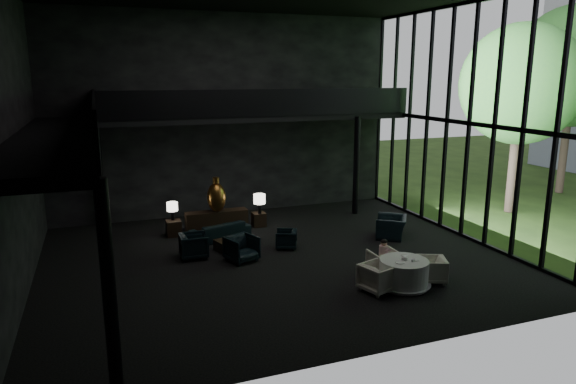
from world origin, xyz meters
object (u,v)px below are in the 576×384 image
object	(u,v)px
table_lamp_left	(172,207)
child	(384,249)
console	(217,220)
lounge_armchair_east	(286,239)
table_lamp_right	(259,200)
lounge_armchair_south	(242,246)
sofa	(220,228)
lounge_armchair_west	(194,243)
side_table_left	(174,228)
window_armchair	(392,222)
dining_chair_west	(378,275)
coffee_table	(230,246)
dining_chair_north	(384,261)
side_table_right	(259,219)
dining_table	(403,275)
bronze_urn	(216,197)

from	to	relation	value
table_lamp_left	child	world-z (taller)	table_lamp_left
console	lounge_armchair_east	size ratio (longest dim) A/B	3.77
table_lamp_left	table_lamp_right	bearing A→B (deg)	-2.24
lounge_armchair_south	lounge_armchair_east	bearing A→B (deg)	-0.50
sofa	lounge_armchair_west	distance (m)	1.95
sofa	child	xyz separation A→B (m)	(3.70, -4.74, 0.33)
side_table_left	console	bearing A→B (deg)	5.98
console	child	bearing A→B (deg)	-58.62
console	table_lamp_left	size ratio (longest dim) A/B	3.50
table_lamp_left	child	bearing A→B (deg)	-48.18
window_armchair	dining_chair_west	bearing A→B (deg)	-1.71
console	lounge_armchair_south	xyz separation A→B (m)	(0.01, -3.46, 0.12)
side_table_left	table_lamp_left	bearing A→B (deg)	90.00
coffee_table	table_lamp_left	bearing A→B (deg)	122.27
table_lamp_right	lounge_armchair_south	bearing A→B (deg)	-116.06
lounge_armchair_east	dining_chair_north	world-z (taller)	dining_chair_north
lounge_armchair_west	child	world-z (taller)	child
table_lamp_left	lounge_armchair_west	distance (m)	2.66
lounge_armchair_east	coffee_table	distance (m)	1.86
lounge_armchair_south	dining_chair_north	size ratio (longest dim) A/B	1.18
table_lamp_right	lounge_armchair_east	xyz separation A→B (m)	(0.10, -2.63, -0.76)
side_table_right	window_armchair	world-z (taller)	window_armchair
lounge_armchair_east	coffee_table	xyz separation A→B (m)	(-1.81, 0.41, -0.13)
side_table_left	side_table_right	distance (m)	3.20
window_armchair	coffee_table	distance (m)	5.74
table_lamp_left	table_lamp_right	xyz separation A→B (m)	(3.20, -0.13, 0.03)
table_lamp_left	lounge_armchair_west	bearing A→B (deg)	-83.93
dining_table	console	bearing A→B (deg)	117.57
window_armchair	dining_table	xyz separation A→B (m)	(-1.99, -3.86, -0.22)
coffee_table	window_armchair	bearing A→B (deg)	-5.97
table_lamp_right	sofa	world-z (taller)	table_lamp_right
child	sofa	bearing A→B (deg)	-52.00
coffee_table	dining_chair_west	world-z (taller)	dining_chair_west
side_table_right	lounge_armchair_west	distance (m)	3.91
bronze_urn	window_armchair	distance (m)	6.35
child	coffee_table	bearing A→B (deg)	-42.93
sofa	lounge_armchair_east	size ratio (longest dim) A/B	3.41
window_armchair	dining_chair_west	xyz separation A→B (m)	(-2.80, -3.89, -0.10)
lounge_armchair_south	coffee_table	xyz separation A→B (m)	(-0.12, 1.04, -0.31)
table_lamp_left	sofa	size ratio (longest dim) A/B	0.32
bronze_urn	lounge_armchair_west	distance (m)	3.01
coffee_table	dining_chair_north	world-z (taller)	dining_chair_north
child	table_lamp_right	bearing A→B (deg)	-70.77
table_lamp_left	side_table_right	bearing A→B (deg)	-0.01
coffee_table	side_table_left	bearing A→B (deg)	123.30
sofa	coffee_table	size ratio (longest dim) A/B	2.60
lounge_armchair_west	window_armchair	xyz separation A→B (m)	(6.91, -0.36, 0.08)
sofa	lounge_armchair_east	xyz separation A→B (m)	(1.83, -1.71, -0.10)
side_table_left	table_lamp_right	xyz separation A→B (m)	(3.20, -0.03, 0.78)
lounge_armchair_south	dining_chair_west	distance (m)	4.43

